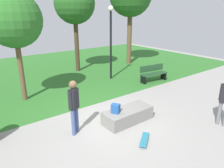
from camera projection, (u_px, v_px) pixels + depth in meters
ground_plane at (105, 122)px, 7.61m from camera, size 28.00×28.00×0.00m
grass_lawn at (34, 74)px, 13.42m from camera, size 26.60×12.51×0.01m
concrete_ledge at (128, 115)px, 7.58m from camera, size 1.83×0.78×0.47m
backpack_on_ledge at (116, 109)px, 7.19m from camera, size 0.31×0.34×0.32m
skater_watching at (74, 103)px, 6.57m from camera, size 0.38×0.34×1.80m
skateboard_by_ledge at (144, 140)px, 6.44m from camera, size 0.76×0.64×0.08m
park_bench_far_right at (153, 73)px, 11.90m from camera, size 1.65×0.69×0.91m
tree_tall_oak at (14, 20)px, 8.44m from camera, size 2.25×2.25×4.57m
tree_broad_elm at (75, 4)px, 12.82m from camera, size 2.49×2.49×5.47m
lamp_post at (111, 36)px, 11.73m from camera, size 0.28×0.28×4.05m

